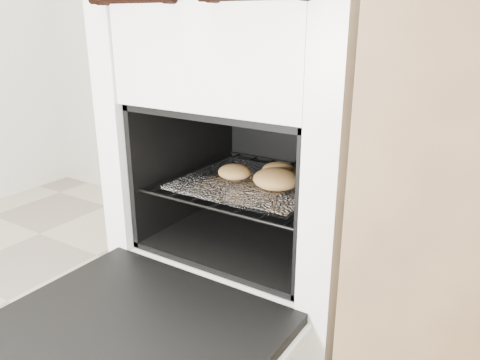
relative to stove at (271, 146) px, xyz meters
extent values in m
cube|color=white|center=(0.00, 0.01, 0.01)|extent=(0.64, 0.68, 0.98)
cube|color=black|center=(0.00, -0.54, -0.26)|extent=(0.56, 0.43, 0.03)
cube|color=white|center=(0.00, -0.54, -0.28)|extent=(0.58, 0.45, 0.02)
cylinder|color=black|center=(-0.23, -0.07, -0.09)|extent=(0.01, 0.45, 0.01)
cylinder|color=black|center=(0.23, -0.07, -0.09)|extent=(0.01, 0.45, 0.01)
cylinder|color=black|center=(0.00, -0.28, -0.09)|extent=(0.46, 0.01, 0.01)
cylinder|color=black|center=(0.00, 0.14, -0.09)|extent=(0.46, 0.01, 0.01)
cylinder|color=black|center=(-0.19, -0.07, -0.09)|extent=(0.01, 0.43, 0.01)
cylinder|color=black|center=(-0.13, -0.07, -0.09)|extent=(0.01, 0.43, 0.01)
cylinder|color=black|center=(-0.06, -0.07, -0.09)|extent=(0.01, 0.43, 0.01)
cylinder|color=black|center=(0.00, -0.07, -0.09)|extent=(0.01, 0.43, 0.01)
cylinder|color=black|center=(0.06, -0.07, -0.09)|extent=(0.01, 0.43, 0.01)
cylinder|color=black|center=(0.13, -0.07, -0.09)|extent=(0.01, 0.43, 0.01)
cylinder|color=black|center=(0.19, -0.07, -0.09)|extent=(0.01, 0.43, 0.01)
cube|color=white|center=(0.00, -0.09, -0.08)|extent=(0.36, 0.32, 0.01)
ellipsoid|color=#B68349|center=(-0.05, -0.10, -0.06)|extent=(0.13, 0.13, 0.04)
ellipsoid|color=#B68349|center=(0.04, -0.02, -0.06)|extent=(0.12, 0.12, 0.04)
ellipsoid|color=#B68349|center=(0.08, -0.11, -0.05)|extent=(0.14, 0.14, 0.05)
camera|label=1|loc=(0.61, -1.10, 0.33)|focal=35.00mm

